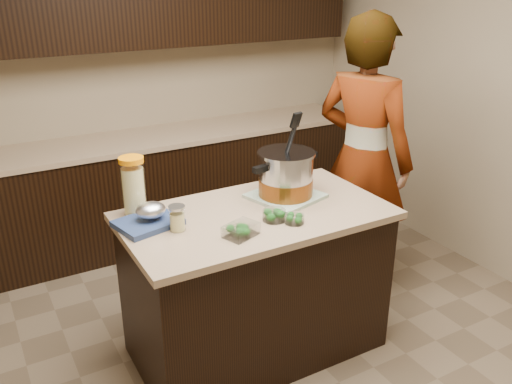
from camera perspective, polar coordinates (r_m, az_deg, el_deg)
ground_plane at (r=3.44m, az=-0.00°, el=-15.92°), size 4.00×4.00×0.00m
room_shell at (r=2.73m, az=-0.00°, el=13.61°), size 4.04×4.04×2.72m
back_cabinets at (r=4.46m, az=-11.10°, el=6.48°), size 3.60×0.63×2.33m
island at (r=3.18m, az=-0.00°, el=-9.51°), size 1.46×0.81×0.90m
dish_towel at (r=3.16m, az=3.11°, el=-0.42°), size 0.45×0.45×0.02m
stock_pot at (r=3.11m, az=3.16°, el=1.62°), size 0.46×0.38×0.47m
lemonade_pitcher at (r=2.95m, az=-12.76°, el=0.34°), size 0.14×0.14×0.32m
mason_jar at (r=2.77m, az=-8.30°, el=-2.80°), size 0.10×0.10×0.14m
broccoli_tub_left at (r=2.86m, az=1.92°, el=-2.50°), size 0.15×0.15×0.06m
broccoli_tub_right at (r=2.84m, az=4.06°, el=-2.86°), size 0.12×0.12×0.05m
broccoli_tub_rect at (r=2.70m, az=-1.59°, el=-4.09°), size 0.20×0.17×0.06m
blue_tray at (r=2.86m, az=-11.18°, el=-2.70°), size 0.36×0.31×0.12m
person at (r=3.69m, az=11.20°, el=3.38°), size 0.67×0.81×1.91m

